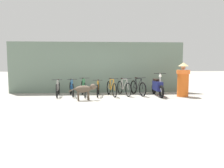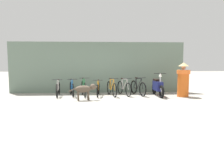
{
  "view_description": "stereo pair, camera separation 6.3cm",
  "coord_description": "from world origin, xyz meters",
  "px_view_note": "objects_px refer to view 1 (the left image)",
  "views": [
    {
      "loc": [
        0.04,
        -8.7,
        1.61
      ],
      "look_at": [
        0.66,
        0.97,
        0.65
      ],
      "focal_mm": 35.0,
      "sensor_mm": 36.0,
      "label": 1
    },
    {
      "loc": [
        0.1,
        -8.7,
        1.61
      ],
      "look_at": [
        0.66,
        0.97,
        0.65
      ],
      "focal_mm": 35.0,
      "sensor_mm": 36.0,
      "label": 2
    }
  ],
  "objects_px": {
    "bicycle_2": "(83,89)",
    "bicycle_6": "(138,88)",
    "bicycle_4": "(112,88)",
    "bicycle_5": "(124,88)",
    "bicycle_0": "(58,89)",
    "motorcycle": "(158,87)",
    "bicycle_3": "(98,89)",
    "bicycle_1": "(72,89)",
    "stray_dog": "(85,89)",
    "person_in_robes": "(183,80)"
  },
  "relations": [
    {
      "from": "bicycle_2",
      "to": "bicycle_6",
      "type": "xyz_separation_m",
      "value": [
        2.66,
        0.27,
        -0.02
      ]
    },
    {
      "from": "bicycle_4",
      "to": "bicycle_5",
      "type": "height_order",
      "value": "same"
    },
    {
      "from": "bicycle_4",
      "to": "bicycle_0",
      "type": "bearing_deg",
      "value": -104.05
    },
    {
      "from": "bicycle_4",
      "to": "motorcycle",
      "type": "relative_size",
      "value": 0.89
    },
    {
      "from": "bicycle_0",
      "to": "bicycle_6",
      "type": "height_order",
      "value": "bicycle_6"
    },
    {
      "from": "bicycle_5",
      "to": "motorcycle",
      "type": "relative_size",
      "value": 0.91
    },
    {
      "from": "bicycle_2",
      "to": "bicycle_3",
      "type": "relative_size",
      "value": 1.0
    },
    {
      "from": "bicycle_1",
      "to": "bicycle_3",
      "type": "height_order",
      "value": "bicycle_1"
    },
    {
      "from": "stray_dog",
      "to": "person_in_robes",
      "type": "relative_size",
      "value": 0.75
    },
    {
      "from": "bicycle_0",
      "to": "bicycle_6",
      "type": "distance_m",
      "value": 3.89
    },
    {
      "from": "bicycle_0",
      "to": "motorcycle",
      "type": "height_order",
      "value": "motorcycle"
    },
    {
      "from": "bicycle_2",
      "to": "person_in_robes",
      "type": "distance_m",
      "value": 4.72
    },
    {
      "from": "bicycle_1",
      "to": "bicycle_3",
      "type": "distance_m",
      "value": 1.27
    },
    {
      "from": "bicycle_1",
      "to": "bicycle_5",
      "type": "xyz_separation_m",
      "value": [
        2.54,
        0.05,
        0.01
      ]
    },
    {
      "from": "bicycle_2",
      "to": "bicycle_1",
      "type": "bearing_deg",
      "value": -120.98
    },
    {
      "from": "bicycle_0",
      "to": "bicycle_5",
      "type": "distance_m",
      "value": 3.19
    },
    {
      "from": "bicycle_6",
      "to": "bicycle_5",
      "type": "bearing_deg",
      "value": -106.38
    },
    {
      "from": "bicycle_4",
      "to": "person_in_robes",
      "type": "bearing_deg",
      "value": 70.28
    },
    {
      "from": "bicycle_3",
      "to": "bicycle_4",
      "type": "height_order",
      "value": "bicycle_4"
    },
    {
      "from": "bicycle_1",
      "to": "person_in_robes",
      "type": "relative_size",
      "value": 0.97
    },
    {
      "from": "bicycle_6",
      "to": "bicycle_2",
      "type": "bearing_deg",
      "value": -100.73
    },
    {
      "from": "bicycle_2",
      "to": "motorcycle",
      "type": "height_order",
      "value": "motorcycle"
    },
    {
      "from": "bicycle_5",
      "to": "bicycle_6",
      "type": "relative_size",
      "value": 1.05
    },
    {
      "from": "bicycle_2",
      "to": "person_in_robes",
      "type": "xyz_separation_m",
      "value": [
        4.69,
        -0.32,
        0.43
      ]
    },
    {
      "from": "bicycle_0",
      "to": "bicycle_4",
      "type": "xyz_separation_m",
      "value": [
        2.57,
        -0.07,
        0.02
      ]
    },
    {
      "from": "bicycle_1",
      "to": "stray_dog",
      "type": "height_order",
      "value": "bicycle_1"
    },
    {
      "from": "bicycle_0",
      "to": "bicycle_3",
      "type": "distance_m",
      "value": 1.92
    },
    {
      "from": "bicycle_2",
      "to": "stray_dog",
      "type": "height_order",
      "value": "bicycle_2"
    },
    {
      "from": "motorcycle",
      "to": "stray_dog",
      "type": "distance_m",
      "value": 3.55
    },
    {
      "from": "bicycle_4",
      "to": "person_in_robes",
      "type": "height_order",
      "value": "person_in_robes"
    },
    {
      "from": "person_in_robes",
      "to": "motorcycle",
      "type": "bearing_deg",
      "value": -24.91
    },
    {
      "from": "bicycle_4",
      "to": "bicycle_5",
      "type": "relative_size",
      "value": 0.98
    },
    {
      "from": "bicycle_0",
      "to": "stray_dog",
      "type": "height_order",
      "value": "bicycle_0"
    },
    {
      "from": "bicycle_2",
      "to": "motorcycle",
      "type": "relative_size",
      "value": 0.91
    },
    {
      "from": "bicycle_0",
      "to": "bicycle_1",
      "type": "bearing_deg",
      "value": 87.56
    },
    {
      "from": "bicycle_0",
      "to": "person_in_robes",
      "type": "xyz_separation_m",
      "value": [
        5.92,
        -0.5,
        0.46
      ]
    },
    {
      "from": "bicycle_4",
      "to": "person_in_robes",
      "type": "relative_size",
      "value": 1.03
    },
    {
      "from": "bicycle_3",
      "to": "bicycle_1",
      "type": "bearing_deg",
      "value": -88.24
    },
    {
      "from": "bicycle_2",
      "to": "bicycle_5",
      "type": "height_order",
      "value": "bicycle_2"
    },
    {
      "from": "bicycle_0",
      "to": "bicycle_5",
      "type": "bearing_deg",
      "value": 86.07
    },
    {
      "from": "motorcycle",
      "to": "bicycle_2",
      "type": "bearing_deg",
      "value": -91.86
    },
    {
      "from": "motorcycle",
      "to": "bicycle_6",
      "type": "bearing_deg",
      "value": -111.54
    },
    {
      "from": "bicycle_2",
      "to": "bicycle_5",
      "type": "distance_m",
      "value": 1.98
    },
    {
      "from": "bicycle_3",
      "to": "bicycle_4",
      "type": "bearing_deg",
      "value": 85.6
    },
    {
      "from": "bicycle_4",
      "to": "person_in_robes",
      "type": "xyz_separation_m",
      "value": [
        3.35,
        -0.43,
        0.45
      ]
    },
    {
      "from": "bicycle_1",
      "to": "bicycle_6",
      "type": "bearing_deg",
      "value": 77.72
    },
    {
      "from": "bicycle_1",
      "to": "stray_dog",
      "type": "xyz_separation_m",
      "value": [
        0.73,
        -1.31,
        0.14
      ]
    },
    {
      "from": "motorcycle",
      "to": "person_in_robes",
      "type": "bearing_deg",
      "value": 77.14
    },
    {
      "from": "bicycle_1",
      "to": "motorcycle",
      "type": "relative_size",
      "value": 0.84
    },
    {
      "from": "bicycle_1",
      "to": "bicycle_2",
      "type": "xyz_separation_m",
      "value": [
        0.58,
        -0.22,
        0.03
      ]
    }
  ]
}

